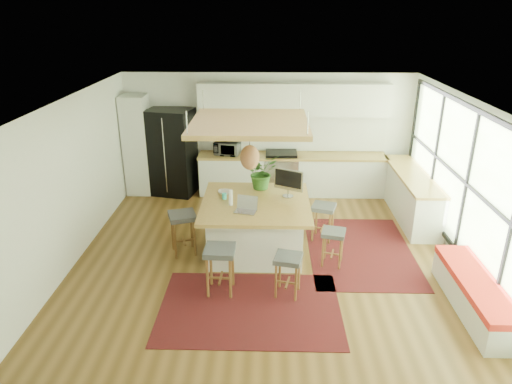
{
  "coord_description": "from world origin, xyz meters",
  "views": [
    {
      "loc": [
        -0.0,
        -6.82,
        4.06
      ],
      "look_at": [
        -0.2,
        0.5,
        1.1
      ],
      "focal_mm": 32.49,
      "sensor_mm": 36.0,
      "label": 1
    }
  ],
  "objects_px": {
    "stool_left_side": "(183,234)",
    "monitor": "(288,183)",
    "stool_right_back": "(323,221)",
    "laptop": "(245,205)",
    "microwave": "(227,147)",
    "stool_near_left": "(220,271)",
    "island_plant": "(261,176)",
    "fridge": "(172,154)",
    "stool_near_right": "(288,274)",
    "island": "(256,226)",
    "stool_right_front": "(333,245)"
  },
  "relations": [
    {
      "from": "stool_left_side",
      "to": "monitor",
      "type": "distance_m",
      "value": 2.04
    },
    {
      "from": "stool_right_back",
      "to": "laptop",
      "type": "xyz_separation_m",
      "value": [
        -1.39,
        -0.88,
        0.7
      ]
    },
    {
      "from": "stool_right_back",
      "to": "monitor",
      "type": "distance_m",
      "value": 1.09
    },
    {
      "from": "laptop",
      "to": "microwave",
      "type": "relative_size",
      "value": 0.67
    },
    {
      "from": "stool_near_left",
      "to": "island_plant",
      "type": "xyz_separation_m",
      "value": [
        0.58,
        1.96,
        0.82
      ]
    },
    {
      "from": "fridge",
      "to": "monitor",
      "type": "relative_size",
      "value": 3.54
    },
    {
      "from": "stool_right_back",
      "to": "microwave",
      "type": "xyz_separation_m",
      "value": [
        -1.94,
        2.26,
        0.76
      ]
    },
    {
      "from": "stool_right_back",
      "to": "island_plant",
      "type": "xyz_separation_m",
      "value": [
        -1.14,
        0.19,
        0.82
      ]
    },
    {
      "from": "microwave",
      "to": "fridge",
      "type": "bearing_deg",
      "value": -167.77
    },
    {
      "from": "stool_near_right",
      "to": "stool_left_side",
      "type": "relative_size",
      "value": 0.88
    },
    {
      "from": "island",
      "to": "stool_left_side",
      "type": "xyz_separation_m",
      "value": [
        -1.26,
        -0.14,
        -0.11
      ]
    },
    {
      "from": "fridge",
      "to": "stool_near_right",
      "type": "relative_size",
      "value": 2.97
    },
    {
      "from": "stool_right_front",
      "to": "microwave",
      "type": "height_order",
      "value": "microwave"
    },
    {
      "from": "laptop",
      "to": "microwave",
      "type": "bearing_deg",
      "value": 113.21
    },
    {
      "from": "island",
      "to": "stool_right_front",
      "type": "bearing_deg",
      "value": -19.82
    },
    {
      "from": "stool_near_left",
      "to": "stool_near_right",
      "type": "height_order",
      "value": "stool_near_left"
    },
    {
      "from": "fridge",
      "to": "island",
      "type": "distance_m",
      "value": 3.37
    },
    {
      "from": "stool_near_right",
      "to": "island_plant",
      "type": "height_order",
      "value": "island_plant"
    },
    {
      "from": "stool_near_left",
      "to": "stool_right_front",
      "type": "relative_size",
      "value": 1.2
    },
    {
      "from": "stool_right_front",
      "to": "stool_left_side",
      "type": "height_order",
      "value": "stool_left_side"
    },
    {
      "from": "monitor",
      "to": "microwave",
      "type": "bearing_deg",
      "value": 144.5
    },
    {
      "from": "microwave",
      "to": "stool_near_right",
      "type": "bearing_deg",
      "value": -61.62
    },
    {
      "from": "stool_left_side",
      "to": "island",
      "type": "bearing_deg",
      "value": 6.18
    },
    {
      "from": "stool_right_back",
      "to": "island_plant",
      "type": "bearing_deg",
      "value": 170.34
    },
    {
      "from": "laptop",
      "to": "microwave",
      "type": "height_order",
      "value": "microwave"
    },
    {
      "from": "stool_near_left",
      "to": "microwave",
      "type": "bearing_deg",
      "value": 93.11
    },
    {
      "from": "stool_left_side",
      "to": "monitor",
      "type": "bearing_deg",
      "value": 11.96
    },
    {
      "from": "monitor",
      "to": "stool_near_left",
      "type": "bearing_deg",
      "value": -96.97
    },
    {
      "from": "stool_right_front",
      "to": "microwave",
      "type": "relative_size",
      "value": 1.14
    },
    {
      "from": "stool_near_right",
      "to": "stool_left_side",
      "type": "height_order",
      "value": "stool_left_side"
    },
    {
      "from": "fridge",
      "to": "stool_right_front",
      "type": "relative_size",
      "value": 3.12
    },
    {
      "from": "monitor",
      "to": "stool_left_side",
      "type": "bearing_deg",
      "value": -141.0
    },
    {
      "from": "island",
      "to": "microwave",
      "type": "bearing_deg",
      "value": 104.78
    },
    {
      "from": "stool_right_front",
      "to": "island_plant",
      "type": "relative_size",
      "value": 0.99
    },
    {
      "from": "monitor",
      "to": "fridge",
      "type": "bearing_deg",
      "value": 163.08
    },
    {
      "from": "laptop",
      "to": "monitor",
      "type": "distance_m",
      "value": 1.0
    },
    {
      "from": "stool_near_right",
      "to": "monitor",
      "type": "xyz_separation_m",
      "value": [
        0.05,
        1.62,
        0.83
      ]
    },
    {
      "from": "stool_right_back",
      "to": "stool_left_side",
      "type": "xyz_separation_m",
      "value": [
        -2.49,
        -0.58,
        0.0
      ]
    },
    {
      "from": "fridge",
      "to": "island_plant",
      "type": "height_order",
      "value": "fridge"
    },
    {
      "from": "stool_near_left",
      "to": "stool_right_front",
      "type": "height_order",
      "value": "stool_near_left"
    },
    {
      "from": "island",
      "to": "stool_right_back",
      "type": "height_order",
      "value": "island"
    },
    {
      "from": "stool_right_front",
      "to": "island",
      "type": "bearing_deg",
      "value": 160.18
    },
    {
      "from": "island",
      "to": "monitor",
      "type": "relative_size",
      "value": 3.35
    },
    {
      "from": "monitor",
      "to": "stool_right_front",
      "type": "bearing_deg",
      "value": -17.29
    },
    {
      "from": "stool_near_right",
      "to": "stool_right_back",
      "type": "bearing_deg",
      "value": 68.48
    },
    {
      "from": "stool_left_side",
      "to": "microwave",
      "type": "distance_m",
      "value": 2.99
    },
    {
      "from": "fridge",
      "to": "island",
      "type": "height_order",
      "value": "fridge"
    },
    {
      "from": "fridge",
      "to": "laptop",
      "type": "xyz_separation_m",
      "value": [
        1.81,
        -3.12,
        0.12
      ]
    },
    {
      "from": "stool_left_side",
      "to": "laptop",
      "type": "relative_size",
      "value": 2.04
    },
    {
      "from": "stool_near_left",
      "to": "laptop",
      "type": "bearing_deg",
      "value": 69.11
    }
  ]
}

